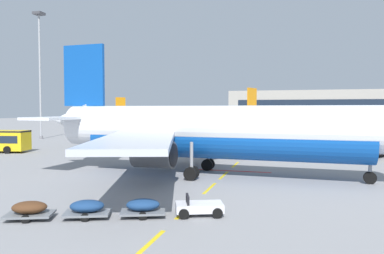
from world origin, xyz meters
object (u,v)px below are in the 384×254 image
Objects in this scene: airliner_foreground at (216,131)px; baggage_train at (116,208)px; catering_truck at (375,144)px; apron_light_mast_near at (40,61)px; airliner_mid_left at (147,118)px; airliner_far_right at (274,120)px; fuel_service_truck at (105,136)px.

baggage_train is (-2.58, -14.07, -3.42)m from airliner_foreground.
apron_light_mast_near is (-58.15, 13.30, 13.82)m from catering_truck.
airliner_mid_left is 3.61× the size of catering_truck.
apron_light_mast_near is at bearing -147.44° from airliner_far_right.
airliner_far_right is 45.17m from fuel_service_truck.
fuel_service_truck is at bearing -74.07° from airliner_mid_left.
apron_light_mast_near is (-3.23, -47.29, 12.41)m from airliner_mid_left.
catering_truck is at bearing -12.88° from apron_light_mast_near.
airliner_foreground is 4.88× the size of catering_truck.
fuel_service_truck is 0.27× the size of apron_light_mast_near.
airliner_mid_left is 49.00m from apron_light_mast_near.
airliner_far_right is (1.87, 59.02, -0.57)m from airliner_foreground.
apron_light_mast_near is at bearing 131.10° from baggage_train.
apron_light_mast_near is (-19.61, 10.13, 13.82)m from fuel_service_truck.
fuel_service_truck is (-22.33, 20.92, -2.30)m from airliner_foreground.
apron_light_mast_near is at bearing 143.49° from airliner_foreground.
airliner_mid_left reaches higher than catering_truck.
airliner_mid_left is 2.26× the size of baggage_train.
fuel_service_truck is (-24.21, -38.10, -1.73)m from airliner_far_right.
airliner_mid_left is 59.73m from fuel_service_truck.
catering_truck is (16.20, 17.75, -2.30)m from airliner_foreground.
catering_truck is at bearing 47.62° from airliner_foreground.
apron_light_mast_near is at bearing 152.69° from fuel_service_truck.
airliner_far_right reaches higher than fuel_service_truck.
baggage_train is 61.71m from apron_light_mast_near.
catering_truck is at bearing 59.45° from baggage_train.
airliner_mid_left is at bearing 132.19° from catering_truck.
airliner_far_right is 73.29m from baggage_train.
fuel_service_truck is (-38.53, 3.17, 0.00)m from catering_truck.
airliner_far_right is 2.55× the size of baggage_train.
airliner_mid_left is at bearing 154.55° from airliner_far_right.
catering_truck is 0.63× the size of baggage_train.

